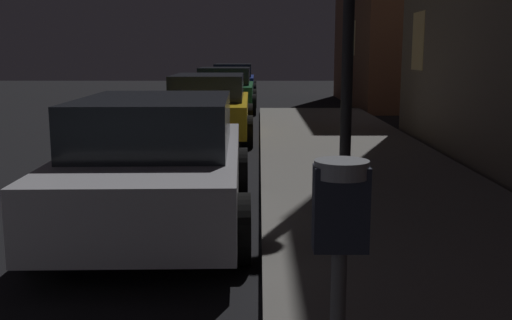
% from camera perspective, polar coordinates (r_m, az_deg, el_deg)
% --- Properties ---
extents(parking_meter, '(0.19, 0.19, 1.39)m').
position_cam_1_polar(parking_meter, '(2.15, 7.97, -8.96)').
color(parking_meter, '#59595B').
rests_on(parking_meter, sidewalk).
extents(car_silver, '(2.12, 4.25, 1.43)m').
position_cam_1_polar(car_silver, '(6.67, -9.40, -0.14)').
color(car_silver, '#B7B7BF').
rests_on(car_silver, ground).
extents(car_yellow_cab, '(2.01, 4.59, 1.43)m').
position_cam_1_polar(car_yellow_cab, '(13.45, -4.51, 5.15)').
color(car_yellow_cab, gold).
rests_on(car_yellow_cab, ground).
extents(car_green, '(2.07, 4.12, 1.43)m').
position_cam_1_polar(car_green, '(19.65, -3.00, 6.71)').
color(car_green, '#19592D').
rests_on(car_green, ground).
extents(car_blue, '(2.02, 4.10, 1.43)m').
position_cam_1_polar(car_blue, '(26.13, -2.18, 7.62)').
color(car_blue, navy).
rests_on(car_blue, ground).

